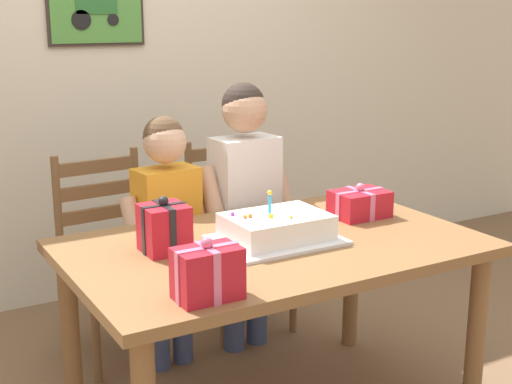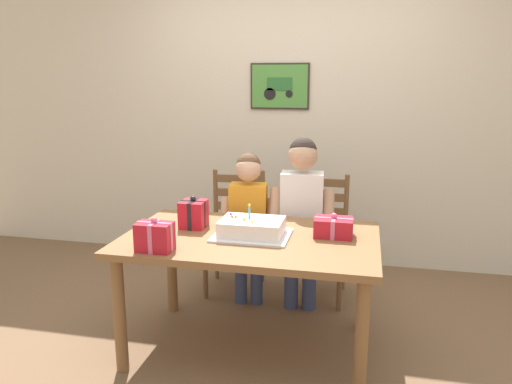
% 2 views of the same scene
% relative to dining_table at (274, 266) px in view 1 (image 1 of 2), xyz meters
% --- Properties ---
extents(back_wall, '(6.40, 0.11, 2.60)m').
position_rel_dining_table_xyz_m(back_wall, '(-0.00, 1.64, 0.67)').
color(back_wall, beige).
rests_on(back_wall, ground).
extents(dining_table, '(1.48, 0.92, 0.73)m').
position_rel_dining_table_xyz_m(dining_table, '(0.00, 0.00, 0.00)').
color(dining_table, brown).
rests_on(dining_table, ground).
extents(birthday_cake, '(0.44, 0.34, 0.19)m').
position_rel_dining_table_xyz_m(birthday_cake, '(0.01, -0.00, 0.14)').
color(birthday_cake, silver).
rests_on(birthday_cake, dining_table).
extents(gift_box_red_large, '(0.16, 0.16, 0.20)m').
position_rel_dining_table_xyz_m(gift_box_red_large, '(-0.38, 0.10, 0.18)').
color(gift_box_red_large, red).
rests_on(gift_box_red_large, dining_table).
extents(gift_box_beside_cake, '(0.23, 0.17, 0.14)m').
position_rel_dining_table_xyz_m(gift_box_beside_cake, '(0.47, 0.11, 0.15)').
color(gift_box_beside_cake, red).
rests_on(gift_box_beside_cake, dining_table).
extents(gift_box_corner_small, '(0.19, 0.13, 0.19)m').
position_rel_dining_table_xyz_m(gift_box_corner_small, '(-0.44, -0.35, 0.17)').
color(gift_box_corner_small, red).
rests_on(gift_box_corner_small, dining_table).
extents(chair_left, '(0.45, 0.45, 0.92)m').
position_rel_dining_table_xyz_m(chair_left, '(-0.32, 0.87, -0.17)').
color(chair_left, brown).
rests_on(chair_left, ground).
extents(chair_right, '(0.43, 0.43, 0.92)m').
position_rel_dining_table_xyz_m(chair_right, '(0.32, 0.87, -0.17)').
color(chair_right, brown).
rests_on(chair_right, ground).
extents(child_older, '(0.46, 0.27, 1.24)m').
position_rel_dining_table_xyz_m(child_older, '(0.22, 0.61, 0.12)').
color(child_older, '#38426B').
rests_on(child_older, ground).
extents(child_younger, '(0.42, 0.25, 1.12)m').
position_rel_dining_table_xyz_m(child_younger, '(-0.16, 0.61, 0.05)').
color(child_younger, '#38426B').
rests_on(child_younger, ground).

